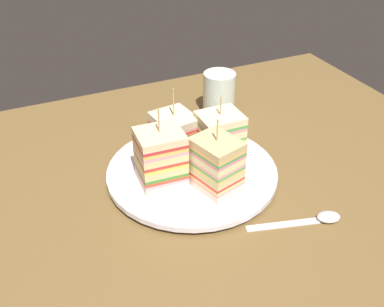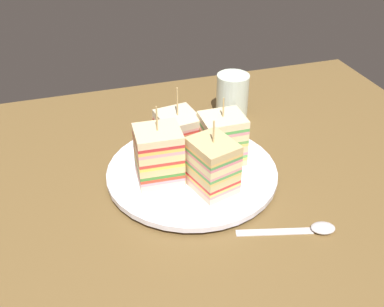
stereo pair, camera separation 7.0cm
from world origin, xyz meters
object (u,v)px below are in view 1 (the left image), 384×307
plate (192,173)px  sandwich_wedge_3 (161,157)px  sandwich_wedge_1 (219,137)px  spoon (316,219)px  sandwich_wedge_0 (216,164)px  drinking_glass (219,96)px  chip_pile (201,166)px  sandwich_wedge_2 (174,135)px

plate → sandwich_wedge_3: bearing=-171.7°
sandwich_wedge_1 → spoon: 19.40cm
sandwich_wedge_0 → drinking_glass: size_ratio=1.36×
sandwich_wedge_3 → chip_pile: 6.78cm
sandwich_wedge_1 → plate: bearing=13.1°
sandwich_wedge_3 → spoon: (16.98, -15.61, -5.48)cm
sandwich_wedge_2 → sandwich_wedge_3: 7.74cm
sandwich_wedge_2 → sandwich_wedge_3: size_ratio=0.94×
sandwich_wedge_1 → spoon: sandwich_wedge_1 is taller
spoon → sandwich_wedge_3: bearing=152.0°
chip_pile → plate: bearing=115.7°
sandwich_wedge_1 → sandwich_wedge_2: size_ratio=0.95×
sandwich_wedge_2 → sandwich_wedge_3: sandwich_wedge_3 is taller
plate → sandwich_wedge_1: bearing=12.8°
sandwich_wedge_1 → sandwich_wedge_2: sandwich_wedge_2 is taller
sandwich_wedge_2 → plate: bearing=-0.9°
plate → sandwich_wedge_2: bearing=97.3°
sandwich_wedge_1 → spoon: bearing=110.2°
sandwich_wedge_3 → chip_pile: sandwich_wedge_3 is taller
sandwich_wedge_3 → spoon: size_ratio=0.91×
sandwich_wedge_3 → drinking_glass: size_ratio=1.48×
sandwich_wedge_0 → drinking_glass: sandwich_wedge_0 is taller
plate → spoon: (11.63, -16.39, -0.58)cm
sandwich_wedge_3 → sandwich_wedge_1: bearing=13.6°
sandwich_wedge_3 → plate: bearing=11.4°
chip_pile → sandwich_wedge_2: bearing=102.0°
sandwich_wedge_2 → chip_pile: size_ratio=1.69×
sandwich_wedge_0 → drinking_glass: 25.41cm
sandwich_wedge_3 → drinking_glass: sandwich_wedge_3 is taller
drinking_glass → sandwich_wedge_3: bearing=-136.4°
plate → chip_pile: size_ratio=3.86×
plate → spoon: bearing=-54.6°
sandwich_wedge_0 → sandwich_wedge_3: sandwich_wedge_3 is taller
sandwich_wedge_3 → drinking_glass: bearing=46.7°
sandwich_wedge_3 → spoon: bearing=-39.5°
plate → sandwich_wedge_0: (1.45, -5.21, 4.61)cm
sandwich_wedge_0 → sandwich_wedge_3: size_ratio=0.92×
drinking_glass → sandwich_wedge_0: bearing=-118.2°
chip_pile → spoon: bearing=-53.7°
sandwich_wedge_2 → spoon: sandwich_wedge_2 is taller
chip_pile → spoon: 18.48cm
sandwich_wedge_1 → sandwich_wedge_2: bearing=-34.6°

